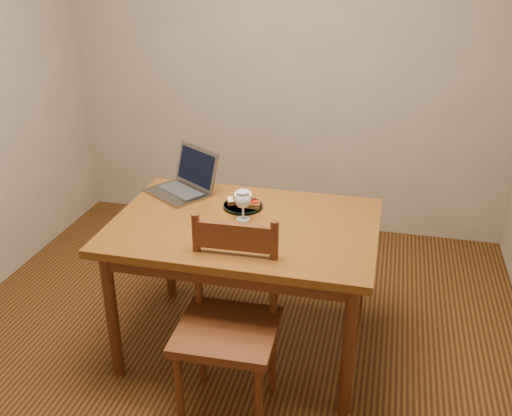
% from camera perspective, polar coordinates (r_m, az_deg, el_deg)
% --- Properties ---
extents(floor, '(3.20, 3.20, 0.02)m').
position_cam_1_polar(floor, '(3.19, -2.85, -13.88)').
color(floor, black).
rests_on(floor, ground).
extents(back_wall, '(3.20, 0.02, 2.60)m').
position_cam_1_polar(back_wall, '(4.11, 3.23, 15.26)').
color(back_wall, gray).
rests_on(back_wall, floor).
extents(table, '(1.30, 0.90, 0.74)m').
position_cam_1_polar(table, '(2.84, -1.17, -3.01)').
color(table, '#49290C').
rests_on(table, floor).
extents(chair, '(0.45, 0.43, 0.47)m').
position_cam_1_polar(chair, '(2.54, -2.80, -10.81)').
color(chair, '#391B0B').
rests_on(chair, floor).
extents(plate, '(0.21, 0.21, 0.02)m').
position_cam_1_polar(plate, '(2.96, -1.32, 0.19)').
color(plate, black).
rests_on(plate, table).
extents(sandwich_cheese, '(0.12, 0.09, 0.03)m').
position_cam_1_polar(sandwich_cheese, '(2.97, -1.92, 0.76)').
color(sandwich_cheese, '#381E0C').
rests_on(sandwich_cheese, plate).
extents(sandwich_tomato, '(0.11, 0.07, 0.03)m').
position_cam_1_polar(sandwich_tomato, '(2.93, -0.63, 0.50)').
color(sandwich_tomato, '#381E0C').
rests_on(sandwich_tomato, plate).
extents(sandwich_top, '(0.12, 0.10, 0.03)m').
position_cam_1_polar(sandwich_top, '(2.94, -1.31, 1.08)').
color(sandwich_top, '#381E0C').
rests_on(sandwich_top, plate).
extents(milk_glass, '(0.08, 0.08, 0.16)m').
position_cam_1_polar(milk_glass, '(2.80, -1.30, 0.26)').
color(milk_glass, white).
rests_on(milk_glass, table).
extents(laptop, '(0.43, 0.42, 0.23)m').
position_cam_1_polar(laptop, '(3.16, -7.01, 2.74)').
color(laptop, slate).
rests_on(laptop, table).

